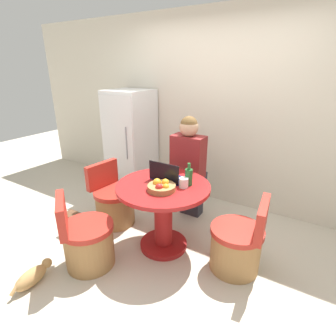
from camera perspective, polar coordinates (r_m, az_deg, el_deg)
name	(u,v)px	position (r m, az deg, el deg)	size (l,w,h in m)	color
ground_plane	(156,253)	(2.97, -2.65, -18.08)	(12.00, 12.00, 0.00)	beige
wall_back	(217,112)	(3.73, 10.72, 11.92)	(7.00, 0.06, 2.60)	beige
refrigerator	(131,142)	(4.15, -8.06, 5.68)	(0.61, 0.65, 1.57)	white
dining_table	(163,207)	(2.80, -1.08, -8.52)	(0.97, 0.97, 0.75)	maroon
chair_left_side	(114,203)	(3.41, -11.66, -7.57)	(0.52, 0.51, 0.77)	#9E7042
chair_right_side	(237,246)	(2.72, 14.87, -16.00)	(0.51, 0.51, 0.77)	#9E7042
chair_near_left_corner	(87,242)	(2.80, -17.21, -15.11)	(0.58, 0.58, 0.77)	#9E7042
person_seated	(189,163)	(3.27, 4.67, 1.00)	(0.40, 0.37, 1.35)	#2D2D38
laptop	(167,176)	(2.76, -0.12, -1.82)	(0.35, 0.23, 0.21)	#141947
fruit_bowl	(161,187)	(2.55, -1.45, -4.08)	(0.28, 0.28, 0.10)	olive
coffee_cup	(184,183)	(2.61, 3.44, -3.20)	(0.09, 0.09, 0.10)	white
bottle	(189,177)	(2.65, 4.53, -1.87)	(0.08, 0.08, 0.24)	#23602D
cat	(33,276)	(2.88, -27.38, -20.18)	(0.15, 0.44, 0.16)	tan
handbag	(76,224)	(3.36, -19.36, -11.50)	(0.30, 0.14, 0.26)	brown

